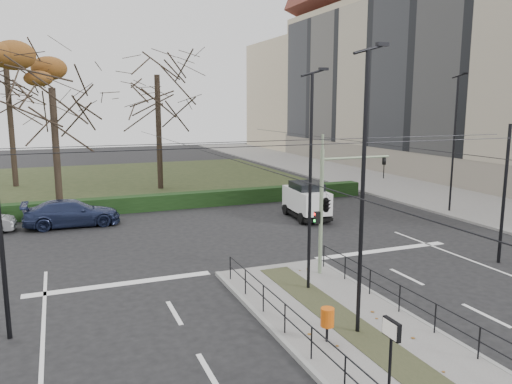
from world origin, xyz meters
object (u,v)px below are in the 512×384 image
(streetlamp_median_near, at_px, (363,192))
(bare_tree_near, at_px, (52,97))
(streetlamp_median_far, at_px, (311,180))
(traffic_light, at_px, (328,202))
(bare_tree_center, at_px, (157,83))
(rust_tree, at_px, (6,68))
(info_panel, at_px, (391,339))
(streetlamp_sidewalk, at_px, (454,142))
(white_van, at_px, (306,200))
(parked_car_third, at_px, (72,213))
(litter_bin, at_px, (327,318))

(streetlamp_median_near, distance_m, bare_tree_near, 24.42)
(streetlamp_median_near, bearing_deg, streetlamp_median_far, 85.17)
(traffic_light, xyz_separation_m, bare_tree_center, (-2.12, 23.08, 5.40))
(rust_tree, bearing_deg, streetlamp_median_far, -68.79)
(traffic_light, xyz_separation_m, info_panel, (-3.29, -8.51, -1.25))
(info_panel, distance_m, streetlamp_median_far, 7.80)
(info_panel, height_order, streetlamp_sidewalk, streetlamp_sidewalk)
(bare_tree_near, bearing_deg, traffic_light, -61.29)
(white_van, bearing_deg, parked_car_third, 166.46)
(streetlamp_median_near, distance_m, parked_car_third, 19.45)
(streetlamp_sidewalk, bearing_deg, parked_car_third, 167.05)
(parked_car_third, relative_size, rust_tree, 0.41)
(parked_car_third, height_order, bare_tree_near, bare_tree_near)
(white_van, bearing_deg, bare_tree_center, 114.12)
(streetlamp_median_far, relative_size, bare_tree_near, 0.77)
(litter_bin, bearing_deg, bare_tree_center, 88.30)
(white_van, relative_size, rust_tree, 0.33)
(rust_tree, distance_m, bare_tree_near, 11.47)
(streetlamp_sidewalk, height_order, bare_tree_near, bare_tree_near)
(info_panel, height_order, bare_tree_near, bare_tree_near)
(parked_car_third, relative_size, bare_tree_near, 0.51)
(rust_tree, bearing_deg, streetlamp_median_near, -71.44)
(streetlamp_median_far, xyz_separation_m, bare_tree_center, (-0.64, 24.38, 4.27))
(parked_car_third, distance_m, rust_tree, 18.70)
(bare_tree_near, bearing_deg, rust_tree, 107.06)
(litter_bin, relative_size, white_van, 0.24)
(parked_car_third, distance_m, bare_tree_near, 8.40)
(litter_bin, bearing_deg, traffic_light, 60.48)
(streetlamp_median_near, xyz_separation_m, white_van, (5.78, 14.45, -3.21))
(streetlamp_median_far, bearing_deg, bare_tree_center, 91.51)
(streetlamp_median_near, distance_m, rust_tree, 35.85)
(parked_car_third, xyz_separation_m, white_van, (13.18, -3.17, 0.40))
(info_panel, relative_size, streetlamp_sidewalk, 0.24)
(streetlamp_sidewalk, bearing_deg, traffic_light, -150.60)
(streetlamp_median_near, xyz_separation_m, streetlamp_median_far, (0.31, 3.72, -0.21))
(rust_tree, relative_size, bare_tree_near, 1.22)
(litter_bin, relative_size, streetlamp_median_far, 0.13)
(traffic_light, xyz_separation_m, parked_car_third, (-9.18, 12.60, -2.27))
(litter_bin, relative_size, bare_tree_center, 0.08)
(traffic_light, height_order, bare_tree_near, bare_tree_near)
(bare_tree_center, bearing_deg, rust_tree, 153.27)
(white_van, bearing_deg, bare_tree_near, 148.50)
(info_panel, bearing_deg, litter_bin, 84.16)
(streetlamp_median_near, bearing_deg, white_van, 68.18)
(info_panel, bearing_deg, rust_tree, 104.77)
(traffic_light, relative_size, litter_bin, 4.97)
(info_panel, relative_size, parked_car_third, 0.40)
(litter_bin, relative_size, parked_car_third, 0.19)
(traffic_light, height_order, info_panel, traffic_light)
(parked_car_third, relative_size, bare_tree_center, 0.44)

